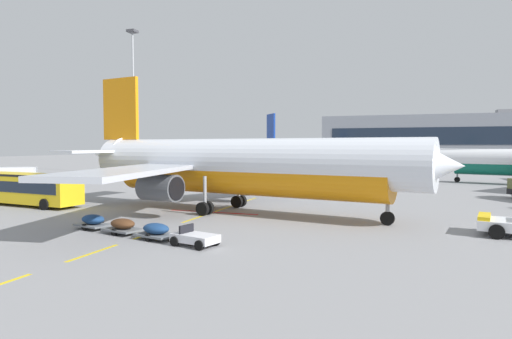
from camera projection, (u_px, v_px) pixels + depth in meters
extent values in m
plane|color=gray|center=(473.00, 198.00, 46.97)|extent=(400.00, 400.00, 0.00)
cube|color=yellow|center=(93.00, 253.00, 23.22)|extent=(0.24, 4.00, 0.01)
cube|color=yellow|center=(152.00, 233.00, 28.42)|extent=(0.24, 4.00, 0.01)
cube|color=yellow|center=(195.00, 218.00, 34.13)|extent=(0.24, 4.00, 0.01)
cube|color=yellow|center=(224.00, 209.00, 39.41)|extent=(0.24, 4.00, 0.01)
cube|color=yellow|center=(249.00, 200.00, 45.53)|extent=(0.24, 4.00, 0.01)
cube|color=yellow|center=(267.00, 194.00, 51.08)|extent=(0.24, 4.00, 0.01)
cube|color=yellow|center=(280.00, 189.00, 56.43)|extent=(0.24, 4.00, 0.01)
cube|color=yellow|center=(293.00, 185.00, 62.27)|extent=(0.24, 4.00, 0.01)
cube|color=yellow|center=(302.00, 182.00, 67.58)|extent=(0.24, 4.00, 0.01)
cube|color=yellow|center=(311.00, 179.00, 73.75)|extent=(0.24, 4.00, 0.01)
cube|color=yellow|center=(318.00, 177.00, 79.54)|extent=(0.24, 4.00, 0.01)
cube|color=yellow|center=(326.00, 174.00, 86.34)|extent=(0.24, 4.00, 0.01)
cube|color=yellow|center=(332.00, 172.00, 93.36)|extent=(0.24, 4.00, 0.01)
cube|color=yellow|center=(337.00, 170.00, 100.09)|extent=(0.24, 4.00, 0.01)
cube|color=#B21414|center=(213.00, 212.00, 37.28)|extent=(8.00, 0.40, 0.01)
cylinder|color=silver|center=(243.00, 161.00, 36.76)|extent=(30.30, 9.01, 3.80)
cylinder|color=orange|center=(243.00, 174.00, 36.82)|extent=(24.73, 7.73, 3.50)
cone|color=silver|center=(436.00, 165.00, 29.38)|extent=(4.10, 4.28, 3.72)
cone|color=silver|center=(109.00, 154.00, 44.46)|extent=(4.70, 3.91, 3.23)
cube|color=#192333|center=(420.00, 155.00, 29.86)|extent=(2.07, 3.09, 0.60)
cube|color=orange|center=(121.00, 109.00, 43.36)|extent=(4.40, 1.12, 6.00)
cube|color=silver|center=(139.00, 151.00, 46.71)|extent=(4.27, 6.86, 0.24)
cube|color=silver|center=(90.00, 152.00, 41.14)|extent=(4.27, 6.86, 0.24)
cube|color=#B7BCC6|center=(252.00, 163.00, 46.13)|extent=(12.52, 17.17, 0.36)
cube|color=#B7BCC6|center=(133.00, 171.00, 31.34)|extent=(7.46, 17.55, 0.36)
cylinder|color=#4C4F54|center=(236.00, 178.00, 43.67)|extent=(3.52, 2.63, 2.10)
cylinder|color=black|center=(250.00, 179.00, 42.89)|extent=(0.43, 1.78, 1.79)
cylinder|color=#4C4F54|center=(160.00, 188.00, 34.11)|extent=(3.52, 2.63, 2.10)
cylinder|color=black|center=(176.00, 189.00, 33.32)|extent=(0.43, 1.78, 1.79)
cylinder|color=gray|center=(388.00, 200.00, 31.06)|extent=(0.28, 0.28, 2.67)
cylinder|color=black|center=(387.00, 218.00, 31.14)|extent=(1.02, 0.45, 0.99)
cylinder|color=gray|center=(239.00, 187.00, 40.14)|extent=(0.28, 0.28, 2.61)
cylinder|color=black|center=(241.00, 201.00, 40.51)|extent=(1.14, 0.54, 1.10)
cylinder|color=black|center=(237.00, 202.00, 39.91)|extent=(1.14, 0.54, 1.10)
cylinder|color=gray|center=(205.00, 192.00, 35.61)|extent=(0.28, 0.28, 2.61)
cylinder|color=black|center=(208.00, 208.00, 35.99)|extent=(1.14, 0.54, 1.10)
cylinder|color=black|center=(202.00, 209.00, 35.38)|extent=(1.14, 0.54, 1.10)
cube|color=yellow|center=(484.00, 216.00, 28.11)|extent=(1.11, 2.60, 0.24)
cylinder|color=black|center=(497.00, 232.00, 26.58)|extent=(0.95, 0.54, 0.90)
cylinder|color=black|center=(497.00, 224.00, 29.02)|extent=(0.95, 0.54, 0.90)
cylinder|color=silver|center=(297.00, 151.00, 86.77)|extent=(22.39, 27.29, 3.97)
cylinder|color=navy|center=(297.00, 157.00, 86.83)|extent=(18.56, 22.47, 3.65)
cone|color=silver|center=(336.00, 152.00, 71.88)|extent=(5.31, 5.27, 3.89)
cone|color=silver|center=(268.00, 148.00, 102.33)|extent=(5.35, 5.53, 3.37)
cube|color=#192333|center=(333.00, 148.00, 72.88)|extent=(3.38, 3.14, 0.63)
cube|color=navy|center=(271.00, 128.00, 100.34)|extent=(3.11, 3.86, 6.27)
cube|color=silver|center=(283.00, 147.00, 102.33)|extent=(7.33, 6.74, 0.25)
cube|color=silver|center=(256.00, 147.00, 100.22)|extent=(7.33, 6.74, 0.25)
cube|color=#B7BCC6|center=(327.00, 153.00, 93.53)|extent=(18.43, 10.38, 0.38)
cube|color=#B7BCC6|center=(247.00, 154.00, 87.93)|extent=(13.87, 17.63, 0.38)
cylinder|color=#4C4F54|center=(314.00, 160.00, 92.77)|extent=(3.78, 3.99, 2.19)
cylinder|color=black|center=(317.00, 161.00, 91.19)|extent=(1.55, 1.24, 1.86)
cylinder|color=#4C4F54|center=(262.00, 161.00, 89.15)|extent=(3.78, 3.99, 2.19)
cylinder|color=black|center=(265.00, 161.00, 87.56)|extent=(1.55, 1.24, 1.86)
cylinder|color=gray|center=(326.00, 167.00, 75.13)|extent=(0.29, 0.29, 2.78)
cylinder|color=black|center=(326.00, 175.00, 75.21)|extent=(0.86, 1.00, 1.03)
cylinder|color=gray|center=(305.00, 164.00, 89.74)|extent=(0.29, 0.29, 2.73)
cylinder|color=black|center=(306.00, 170.00, 89.93)|extent=(0.99, 1.13, 1.15)
cylinder|color=black|center=(303.00, 170.00, 89.70)|extent=(0.99, 1.13, 1.15)
cylinder|color=gray|center=(280.00, 164.00, 88.03)|extent=(0.29, 0.29, 2.73)
cylinder|color=black|center=(282.00, 171.00, 88.22)|extent=(0.99, 1.13, 1.15)
cylinder|color=black|center=(278.00, 171.00, 87.99)|extent=(0.99, 1.13, 1.15)
cone|color=white|center=(440.00, 159.00, 68.98)|extent=(3.64, 3.77, 3.09)
cube|color=#192333|center=(446.00, 155.00, 68.45)|extent=(1.93, 2.64, 0.50)
cylinder|color=gray|center=(457.00, 172.00, 67.59)|extent=(0.23, 0.23, 2.21)
cylinder|color=black|center=(457.00, 179.00, 67.65)|extent=(0.85, 0.45, 0.82)
cube|color=yellow|center=(26.00, 188.00, 41.40)|extent=(12.22, 3.94, 2.70)
cube|color=#192333|center=(26.00, 186.00, 41.39)|extent=(11.27, 3.88, 1.00)
cube|color=black|center=(26.00, 175.00, 41.34)|extent=(12.24, 3.96, 0.20)
cylinder|color=black|center=(70.00, 201.00, 40.94)|extent=(1.03, 0.42, 1.00)
cylinder|color=black|center=(45.00, 204.00, 38.50)|extent=(1.03, 0.42, 1.00)
cylinder|color=black|center=(14.00, 197.00, 44.22)|extent=(1.03, 0.42, 1.00)
cube|color=black|center=(23.00, 188.00, 50.25)|extent=(6.93, 6.29, 0.60)
cube|color=silver|center=(45.00, 180.00, 50.99)|extent=(3.30, 3.29, 1.10)
cube|color=#192333|center=(56.00, 179.00, 51.38)|extent=(1.26, 1.52, 0.64)
cube|color=silver|center=(13.00, 177.00, 49.84)|extent=(5.20, 4.87, 2.10)
cylinder|color=black|center=(46.00, 189.00, 52.15)|extent=(0.92, 0.83, 0.96)
cylinder|color=black|center=(43.00, 191.00, 49.90)|extent=(0.92, 0.83, 0.96)
cylinder|color=black|center=(3.00, 190.00, 50.62)|extent=(0.92, 0.83, 0.96)
cube|color=silver|center=(195.00, 238.00, 24.76)|extent=(2.87, 2.00, 0.44)
cube|color=black|center=(186.00, 230.00, 25.10)|extent=(0.39, 1.11, 0.56)
cylinder|color=black|center=(216.00, 241.00, 24.85)|extent=(0.59, 0.31, 0.56)
cylinder|color=black|center=(199.00, 245.00, 23.69)|extent=(0.59, 0.31, 0.56)
cylinder|color=black|center=(191.00, 237.00, 25.86)|extent=(0.59, 0.31, 0.56)
cylinder|color=black|center=(174.00, 241.00, 24.69)|extent=(0.59, 0.31, 0.56)
cube|color=slate|center=(156.00, 235.00, 26.49)|extent=(2.70, 2.05, 0.12)
ellipsoid|color=navy|center=(156.00, 229.00, 26.47)|extent=(2.06, 1.61, 0.64)
cylinder|color=black|center=(164.00, 234.00, 27.05)|extent=(0.46, 0.24, 0.44)
cylinder|color=black|center=(148.00, 238.00, 25.93)|extent=(0.46, 0.24, 0.44)
cube|color=slate|center=(123.00, 230.00, 28.15)|extent=(2.70, 2.05, 0.12)
ellipsoid|color=#4C2D19|center=(123.00, 224.00, 28.12)|extent=(2.06, 1.61, 0.64)
cylinder|color=black|center=(131.00, 229.00, 28.71)|extent=(0.46, 0.24, 0.44)
cylinder|color=black|center=(114.00, 232.00, 27.59)|extent=(0.46, 0.24, 0.44)
cube|color=slate|center=(93.00, 225.00, 29.80)|extent=(2.70, 2.05, 0.12)
ellipsoid|color=navy|center=(93.00, 219.00, 29.78)|extent=(2.06, 1.61, 0.64)
cylinder|color=black|center=(102.00, 224.00, 30.37)|extent=(0.46, 0.24, 0.44)
cylinder|color=black|center=(84.00, 227.00, 29.25)|extent=(0.46, 0.24, 0.44)
cylinder|color=slate|center=(135.00, 172.00, 89.19)|extent=(0.70, 0.70, 0.60)
cylinder|color=#9EA0A5|center=(134.00, 104.00, 88.44)|extent=(0.36, 0.36, 27.99)
cube|color=#3F3F44|center=(132.00, 31.00, 87.66)|extent=(1.80, 1.80, 0.50)
cube|color=gray|center=(461.00, 139.00, 149.64)|extent=(90.70, 21.08, 15.71)
cube|color=#192333|center=(464.00, 136.00, 139.61)|extent=(83.45, 0.12, 5.66)
cube|color=gray|center=(507.00, 112.00, 144.67)|extent=(6.00, 5.00, 1.60)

